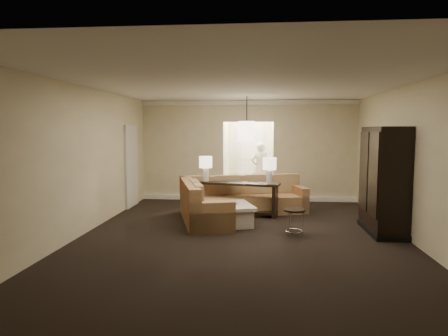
# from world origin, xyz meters

# --- Properties ---
(ground) EXTENTS (8.00, 8.00, 0.00)m
(ground) POSITION_xyz_m (0.00, 0.00, 0.00)
(ground) COLOR black
(ground) RESTS_ON ground
(wall_back) EXTENTS (6.00, 0.04, 2.80)m
(wall_back) POSITION_xyz_m (0.00, 4.00, 1.40)
(wall_back) COLOR beige
(wall_back) RESTS_ON ground
(wall_front) EXTENTS (6.00, 0.04, 2.80)m
(wall_front) POSITION_xyz_m (0.00, -4.00, 1.40)
(wall_front) COLOR beige
(wall_front) RESTS_ON ground
(wall_left) EXTENTS (0.04, 8.00, 2.80)m
(wall_left) POSITION_xyz_m (-3.00, 0.00, 1.40)
(wall_left) COLOR beige
(wall_left) RESTS_ON ground
(wall_right) EXTENTS (0.04, 8.00, 2.80)m
(wall_right) POSITION_xyz_m (3.00, 0.00, 1.40)
(wall_right) COLOR beige
(wall_right) RESTS_ON ground
(ceiling) EXTENTS (6.00, 8.00, 0.02)m
(ceiling) POSITION_xyz_m (0.00, 0.00, 2.80)
(ceiling) COLOR white
(ceiling) RESTS_ON wall_back
(crown_molding) EXTENTS (6.00, 0.10, 0.12)m
(crown_molding) POSITION_xyz_m (0.00, 3.95, 2.73)
(crown_molding) COLOR white
(crown_molding) RESTS_ON wall_back
(baseboard) EXTENTS (6.00, 0.10, 0.12)m
(baseboard) POSITION_xyz_m (0.00, 3.95, 0.06)
(baseboard) COLOR white
(baseboard) RESTS_ON ground
(side_door) EXTENTS (0.05, 0.90, 2.10)m
(side_door) POSITION_xyz_m (-2.97, 2.80, 1.05)
(side_door) COLOR silver
(side_door) RESTS_ON ground
(foyer) EXTENTS (1.44, 2.02, 2.80)m
(foyer) POSITION_xyz_m (0.00, 5.34, 1.30)
(foyer) COLOR white
(foyer) RESTS_ON ground
(sectional_sofa) EXTENTS (3.12, 2.99, 0.89)m
(sectional_sofa) POSITION_xyz_m (-0.30, 1.79, 0.35)
(sectional_sofa) COLOR brown
(sectional_sofa) RESTS_ON ground
(coffee_table) EXTENTS (1.33, 1.33, 0.45)m
(coffee_table) POSITION_xyz_m (-0.37, 1.00, 0.22)
(coffee_table) COLOR silver
(coffee_table) RESTS_ON ground
(console_table) EXTENTS (2.04, 0.87, 0.77)m
(console_table) POSITION_xyz_m (-0.20, 2.00, 0.46)
(console_table) COLOR black
(console_table) RESTS_ON ground
(armoire) EXTENTS (0.61, 1.42, 2.04)m
(armoire) POSITION_xyz_m (2.69, 0.64, 0.98)
(armoire) COLOR black
(armoire) RESTS_ON ground
(drink_table) EXTENTS (0.40, 0.40, 0.51)m
(drink_table) POSITION_xyz_m (0.98, 0.23, 0.36)
(drink_table) COLOR black
(drink_table) RESTS_ON ground
(table_lamp_left) EXTENTS (0.31, 0.31, 0.59)m
(table_lamp_left) POSITION_xyz_m (-0.95, 2.16, 1.16)
(table_lamp_left) COLOR white
(table_lamp_left) RESTS_ON console_table
(table_lamp_right) EXTENTS (0.31, 0.31, 0.59)m
(table_lamp_right) POSITION_xyz_m (0.55, 1.84, 1.16)
(table_lamp_right) COLOR white
(table_lamp_right) RESTS_ON console_table
(pendant_light) EXTENTS (0.38, 0.38, 1.09)m
(pendant_light) POSITION_xyz_m (0.00, 2.70, 1.95)
(pendant_light) COLOR black
(pendant_light) RESTS_ON ceiling
(person) EXTENTS (0.70, 0.52, 1.78)m
(person) POSITION_xyz_m (0.34, 5.13, 0.89)
(person) COLOR beige
(person) RESTS_ON ground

